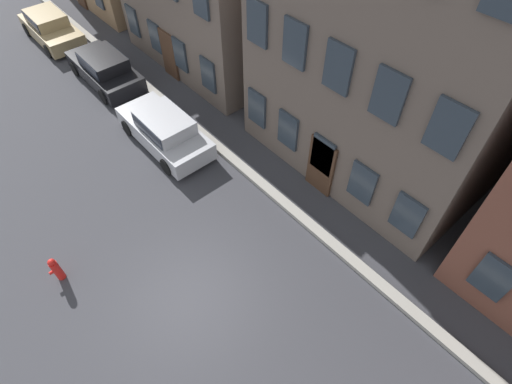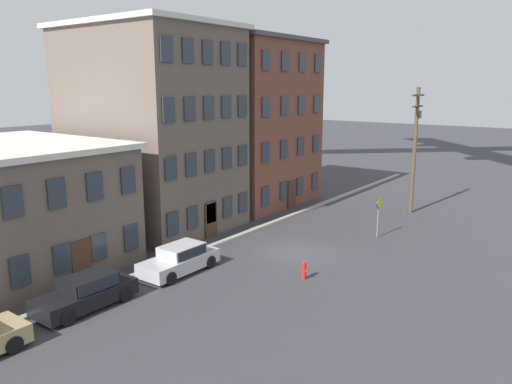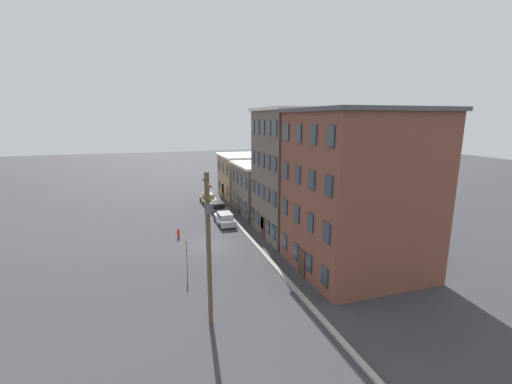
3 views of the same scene
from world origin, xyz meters
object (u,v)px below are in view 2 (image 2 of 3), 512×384
object	(u,v)px
car_silver	(180,258)
caution_sign	(378,210)
car_black	(86,291)
fire_hydrant	(304,270)
utility_pole	(415,144)

from	to	relation	value
car_silver	caution_sign	world-z (taller)	caution_sign
car_black	car_silver	xyz separation A→B (m)	(5.45, -0.25, 0.00)
car_black	caution_sign	xyz separation A→B (m)	(17.16, -6.09, 1.09)
car_silver	fire_hydrant	world-z (taller)	car_silver
caution_sign	utility_pole	xyz separation A→B (m)	(7.57, 0.54, 3.43)
car_silver	fire_hydrant	bearing A→B (deg)	-62.57
caution_sign	utility_pole	world-z (taller)	utility_pole
caution_sign	fire_hydrant	xyz separation A→B (m)	(-8.76, 0.14, -1.35)
car_black	caution_sign	size ratio (longest dim) A/B	1.60
car_black	car_silver	size ratio (longest dim) A/B	1.00
car_silver	utility_pole	size ratio (longest dim) A/B	0.47
car_black	utility_pole	xyz separation A→B (m)	(24.73, -5.55, 4.52)
car_black	fire_hydrant	bearing A→B (deg)	-35.27
caution_sign	fire_hydrant	world-z (taller)	caution_sign
car_silver	caution_sign	distance (m)	13.13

